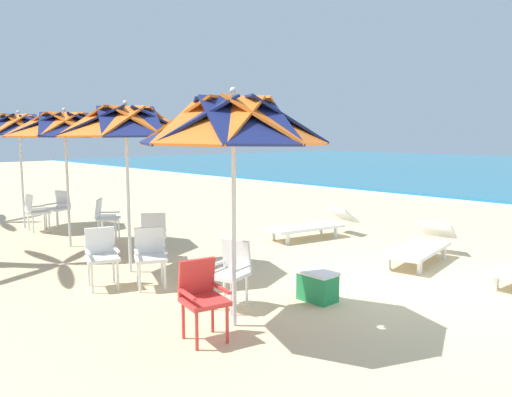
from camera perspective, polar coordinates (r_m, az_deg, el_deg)
ground_plane at (r=7.74m, az=16.32°, el=-9.61°), size 80.00×80.00×0.00m
beach_umbrella_0 at (r=5.61m, az=-2.58°, el=8.49°), size 2.12×2.12×2.73m
plastic_chair_0 at (r=6.49m, az=-2.90°, el=-8.03°), size 0.54×0.57×0.87m
plastic_chair_1 at (r=5.53m, az=-6.16°, el=-10.78°), size 0.55×0.52×0.87m
beach_umbrella_1 at (r=8.17m, az=-14.55°, el=8.22°), size 2.22×2.22×2.74m
plastic_chair_2 at (r=7.47m, az=-11.93°, el=-6.13°), size 0.61×0.59×0.87m
plastic_chair_3 at (r=9.03m, az=-11.53°, el=-3.81°), size 0.62×0.61×0.87m
plastic_chair_4 at (r=7.65m, az=-17.13°, el=-5.99°), size 0.58×0.55×0.87m
beach_umbrella_2 at (r=10.45m, az=-20.89°, el=7.65°), size 2.27×2.27×2.72m
plastic_chair_5 at (r=11.09m, az=-16.75°, el=-1.93°), size 0.63×0.63×0.87m
beach_umbrella_3 at (r=13.02m, az=-25.32°, el=7.41°), size 2.00×2.00×2.77m
plastic_chair_6 at (r=12.54m, az=-23.80°, el=-1.21°), size 0.46×0.49×0.87m
plastic_chair_7 at (r=12.97m, az=-21.46°, el=-0.83°), size 0.57×0.59×0.87m
sun_lounger_1 at (r=9.28m, az=18.31°, el=-5.10°), size 1.00×2.22×0.62m
sun_lounger_2 at (r=10.87m, az=6.46°, el=-2.99°), size 1.02×2.22×0.62m
cooler_box at (r=6.85m, az=7.00°, el=-9.82°), size 0.50×0.34×0.40m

